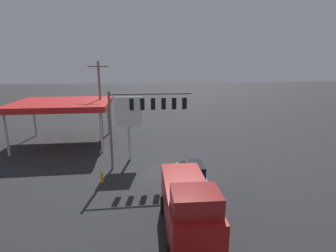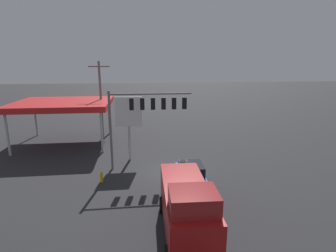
{
  "view_description": "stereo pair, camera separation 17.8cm",
  "coord_description": "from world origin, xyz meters",
  "px_view_note": "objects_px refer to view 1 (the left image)",
  "views": [
    {
      "loc": [
        2.78,
        20.32,
        8.99
      ],
      "look_at": [
        0.0,
        -2.0,
        3.52
      ],
      "focal_mm": 28.0,
      "sensor_mm": 36.0,
      "label": 1
    },
    {
      "loc": [
        2.61,
        20.35,
        8.99
      ],
      "look_at": [
        0.0,
        -2.0,
        3.52
      ],
      "focal_mm": 28.0,
      "sensor_mm": 36.0,
      "label": 2
    }
  ],
  "objects_px": {
    "utility_pole": "(100,99)",
    "price_sign": "(128,115)",
    "traffic_signal_assembly": "(147,109)",
    "fire_hydrant": "(102,177)",
    "delivery_truck": "(188,207)",
    "sedan_waiting": "(192,177)"
  },
  "relations": [
    {
      "from": "utility_pole",
      "to": "price_sign",
      "type": "xyz_separation_m",
      "value": [
        -3.42,
        7.41,
        -0.52
      ]
    },
    {
      "from": "traffic_signal_assembly",
      "to": "fire_hydrant",
      "type": "xyz_separation_m",
      "value": [
        3.68,
        2.59,
        -4.79
      ]
    },
    {
      "from": "traffic_signal_assembly",
      "to": "delivery_truck",
      "type": "xyz_separation_m",
      "value": [
        -1.64,
        9.7,
        -3.53
      ]
    },
    {
      "from": "utility_pole",
      "to": "price_sign",
      "type": "relative_size",
      "value": 1.53
    },
    {
      "from": "sedan_waiting",
      "to": "fire_hydrant",
      "type": "distance_m",
      "value": 6.93
    },
    {
      "from": "price_sign",
      "to": "delivery_truck",
      "type": "relative_size",
      "value": 0.87
    },
    {
      "from": "price_sign",
      "to": "fire_hydrant",
      "type": "distance_m",
      "value": 6.42
    },
    {
      "from": "traffic_signal_assembly",
      "to": "fire_hydrant",
      "type": "relative_size",
      "value": 7.89
    },
    {
      "from": "price_sign",
      "to": "delivery_truck",
      "type": "distance_m",
      "value": 12.48
    },
    {
      "from": "price_sign",
      "to": "sedan_waiting",
      "type": "xyz_separation_m",
      "value": [
        -4.54,
        6.6,
        -3.39
      ]
    },
    {
      "from": "traffic_signal_assembly",
      "to": "sedan_waiting",
      "type": "xyz_separation_m",
      "value": [
        -2.95,
        4.53,
        -4.27
      ]
    },
    {
      "from": "fire_hydrant",
      "to": "utility_pole",
      "type": "bearing_deg",
      "value": -83.7
    },
    {
      "from": "utility_pole",
      "to": "sedan_waiting",
      "type": "relative_size",
      "value": 2.05
    },
    {
      "from": "utility_pole",
      "to": "fire_hydrant",
      "type": "distance_m",
      "value": 12.91
    },
    {
      "from": "sedan_waiting",
      "to": "fire_hydrant",
      "type": "bearing_deg",
      "value": -104.31
    },
    {
      "from": "price_sign",
      "to": "fire_hydrant",
      "type": "relative_size",
      "value": 6.8
    },
    {
      "from": "price_sign",
      "to": "fire_hydrant",
      "type": "xyz_separation_m",
      "value": [
        2.09,
        4.65,
        -3.9
      ]
    },
    {
      "from": "sedan_waiting",
      "to": "delivery_truck",
      "type": "bearing_deg",
      "value": -12.24
    },
    {
      "from": "price_sign",
      "to": "sedan_waiting",
      "type": "distance_m",
      "value": 8.7
    },
    {
      "from": "sedan_waiting",
      "to": "price_sign",
      "type": "bearing_deg",
      "value": -143.38
    },
    {
      "from": "price_sign",
      "to": "sedan_waiting",
      "type": "height_order",
      "value": "price_sign"
    },
    {
      "from": "utility_pole",
      "to": "fire_hydrant",
      "type": "relative_size",
      "value": 10.4
    }
  ]
}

